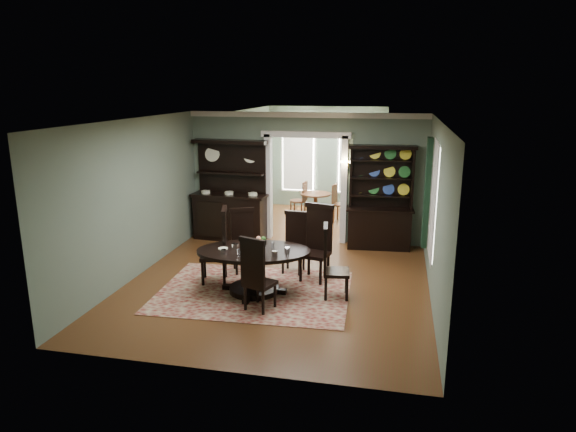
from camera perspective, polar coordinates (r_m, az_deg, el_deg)
name	(u,v)px	position (r m, az deg, el deg)	size (l,w,h in m)	color
room	(276,202)	(9.12, -1.30, 1.60)	(5.51, 6.01, 3.01)	#582B17
parlor	(322,162)	(14.44, 3.79, 6.04)	(3.51, 3.50, 3.01)	#582B17
doorway_trim	(306,173)	(11.96, 2.00, 4.83)	(2.08, 0.25, 2.57)	silver
right_window	(430,197)	(9.76, 15.53, 2.06)	(0.15, 1.47, 2.12)	white
wall_sconce	(346,163)	(11.64, 6.51, 5.84)	(0.27, 0.21, 0.21)	#B98B31
rug	(254,292)	(9.28, -3.79, -8.39)	(3.36, 2.51, 0.01)	maroon
dining_table	(254,263)	(9.09, -3.81, -5.21)	(2.19, 2.15, 0.79)	black
centerpiece	(258,246)	(9.04, -3.31, -3.30)	(1.31, 0.84, 0.22)	silver
chair_far_left	(243,238)	(10.17, -5.01, -2.46)	(0.60, 0.59, 1.25)	black
chair_far_mid	(295,240)	(10.09, 0.76, -2.70)	(0.48, 0.45, 1.20)	black
chair_far_right	(317,240)	(9.68, 3.28, -2.67)	(0.63, 0.61, 1.44)	black
chair_end_left	(220,244)	(9.58, -7.58, -3.06)	(0.62, 0.64, 1.42)	black
chair_end_right	(330,260)	(8.84, 4.73, -4.89)	(0.51, 0.53, 1.30)	black
chair_near	(256,273)	(8.29, -3.58, -6.33)	(0.59, 0.57, 1.27)	black
sideboard	(231,205)	(12.28, -6.40, 1.23)	(1.83, 0.74, 2.36)	black
welsh_dresser	(380,211)	(11.69, 10.16, 0.50)	(1.52, 0.65, 2.32)	black
parlor_table	(315,203)	(13.93, 3.07, 1.47)	(0.82, 0.82, 0.76)	#4F3016
parlor_chair_left	(301,199)	(14.10, 1.41, 1.92)	(0.46, 0.44, 1.05)	#4F3016
parlor_chair_right	(339,202)	(13.84, 5.65, 1.56)	(0.47, 0.46, 1.03)	#4F3016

